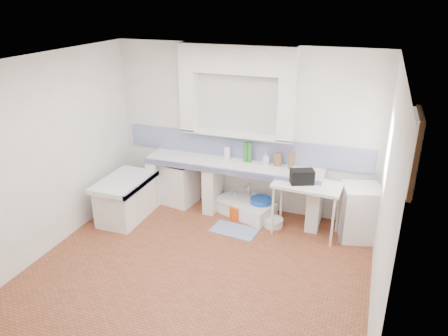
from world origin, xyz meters
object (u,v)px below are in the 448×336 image
(stove, at_px, (179,183))
(sink, at_px, (245,208))
(side_table, at_px, (306,209))
(fridge, at_px, (360,212))

(stove, distance_m, sink, 1.28)
(side_table, relative_size, fridge, 1.20)
(sink, distance_m, side_table, 1.13)
(stove, bearing_deg, side_table, 2.02)
(side_table, bearing_deg, sink, 170.12)
(side_table, bearing_deg, stove, 176.39)
(sink, xyz_separation_m, side_table, (1.05, -0.26, 0.31))
(stove, relative_size, sink, 0.78)
(sink, relative_size, fridge, 1.14)
(side_table, height_order, fridge, fridge)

